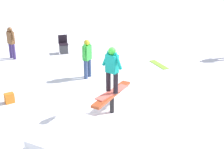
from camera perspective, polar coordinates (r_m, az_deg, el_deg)
The scene contains 9 objects.
ground_plane at distance 9.85m, azimuth -0.00°, elevation -6.89°, with size 60.00×60.00×0.00m, color white.
rail_feature at distance 9.60m, azimuth -0.00°, elevation -3.93°, with size 1.95×1.23×0.67m.
snow_kicker_ramp at distance 8.13m, azimuth -7.33°, elevation -11.73°, with size 1.80×1.50×0.51m, color white.
main_rider_on_rail at distance 9.27m, azimuth -0.00°, elevation 0.77°, with size 1.24×1.05×1.45m.
bystander_green at distance 12.23m, azimuth -4.56°, elevation 3.28°, with size 0.61×0.39×1.56m.
bystander_brown at distance 15.21m, azimuth -17.97°, elevation 5.82°, with size 0.46×0.51×1.50m.
loose_snowboard_lime at distance 14.03m, azimuth 8.56°, elevation 1.80°, with size 1.24×0.28×0.02m, color #97DC3B.
folding_chair at distance 15.64m, azimuth -8.89°, elevation 5.40°, with size 0.54×0.54×0.88m.
backpack_on_snow at distance 10.90m, azimuth -18.25°, elevation -4.12°, with size 0.30×0.22×0.34m, color orange.
Camera 1 is at (-8.67, 0.11, 4.69)m, focal length 50.00 mm.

